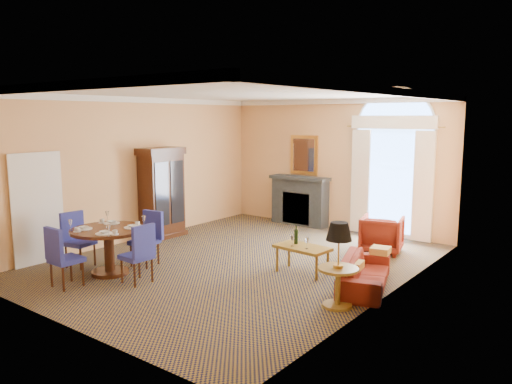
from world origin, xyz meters
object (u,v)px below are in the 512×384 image
Objects in this scene: coffee_table at (302,248)px; side_table at (339,254)px; armchair at (382,234)px; armoire at (162,194)px; dining_table at (109,241)px; sofa at (365,272)px.

side_table reaches higher than coffee_table.
armchair is at bearing 102.44° from side_table.
armoire is 5.51m from side_table.
dining_table is 4.45m from sofa.
sofa is 1.24m from coffee_table.
armchair is 0.67× the size of side_table.
armoire reaches higher than dining_table.
dining_table is 3.42m from coffee_table.
sofa is 2.12× the size of armchair.
dining_table is 5.40m from armchair.
dining_table is at bearing 99.72° from sofa.
coffee_table is (-0.57, -2.18, 0.08)m from armchair.
sofa is 1.15m from side_table.
coffee_table reaches higher than sofa.
armoire is 4.09m from coffee_table.
coffee_table is at bearing 70.04° from sofa.
side_table is at bearing -14.77° from armoire.
dining_table is 0.75× the size of sofa.
dining_table is at bearing -164.84° from side_table.
coffee_table is at bearing 140.69° from side_table.
armoire is 2.05× the size of coffee_table.
armoire reaches higher than armchair.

